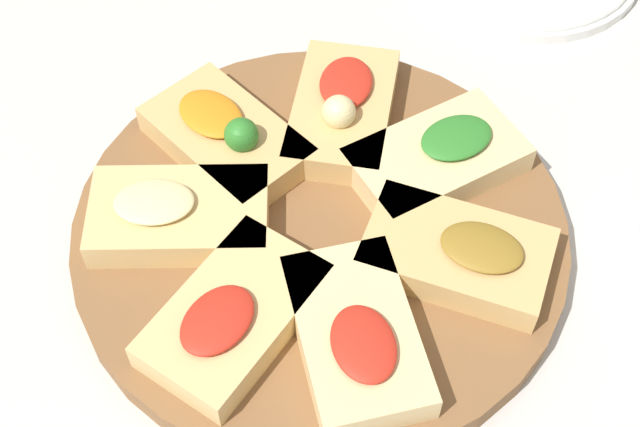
{
  "coord_description": "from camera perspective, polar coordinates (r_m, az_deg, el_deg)",
  "views": [
    {
      "loc": [
        0.27,
        0.27,
        0.55
      ],
      "look_at": [
        0.0,
        0.0,
        0.03
      ],
      "focal_mm": 50.0,
      "sensor_mm": 36.0,
      "label": 1
    }
  ],
  "objects": [
    {
      "name": "ground_plane",
      "position": [
        0.67,
        -0.0,
        -1.71
      ],
      "size": [
        3.0,
        3.0,
        0.0
      ],
      "primitive_type": "plane",
      "color": "beige"
    },
    {
      "name": "focaccia_slice_4",
      "position": [
        0.68,
        7.56,
        3.55
      ],
      "size": [
        0.14,
        0.11,
        0.03
      ],
      "color": "#E5C689",
      "rests_on": "serving_board"
    },
    {
      "name": "focaccia_slice_3",
      "position": [
        0.63,
        8.84,
        -2.54
      ],
      "size": [
        0.12,
        0.15,
        0.03
      ],
      "color": "tan",
      "rests_on": "serving_board"
    },
    {
      "name": "focaccia_slice_1",
      "position": [
        0.6,
        -5.59,
        -6.5
      ],
      "size": [
        0.14,
        0.1,
        0.03
      ],
      "color": "#DBB775",
      "rests_on": "serving_board"
    },
    {
      "name": "focaccia_slice_6",
      "position": [
        0.69,
        -5.84,
        5.04
      ],
      "size": [
        0.08,
        0.13,
        0.05
      ],
      "color": "tan",
      "rests_on": "serving_board"
    },
    {
      "name": "serving_board",
      "position": [
        0.67,
        -0.0,
        -1.18
      ],
      "size": [
        0.37,
        0.37,
        0.02
      ],
      "primitive_type": "cylinder",
      "color": "brown",
      "rests_on": "ground_plane"
    },
    {
      "name": "focaccia_slice_0",
      "position": [
        0.65,
        -9.12,
        -0.05
      ],
      "size": [
        0.14,
        0.14,
        0.03
      ],
      "color": "#DBB775",
      "rests_on": "serving_board"
    },
    {
      "name": "focaccia_slice_5",
      "position": [
        0.71,
        1.44,
        6.68
      ],
      "size": [
        0.15,
        0.14,
        0.05
      ],
      "color": "tan",
      "rests_on": "serving_board"
    },
    {
      "name": "focaccia_slice_2",
      "position": [
        0.59,
        2.36,
        -7.79
      ],
      "size": [
        0.13,
        0.15,
        0.03
      ],
      "color": "#E5C689",
      "rests_on": "serving_board"
    }
  ]
}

